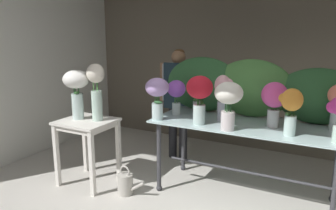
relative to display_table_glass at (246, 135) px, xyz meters
The scene contains 18 objects.
ground_plane 0.88m from the display_table_glass, behind, with size 7.40×7.40×0.00m, color beige.
wall_back 1.88m from the display_table_glass, 106.21° to the left, with size 5.46×0.12×2.75m, color #706656.
wall_left 3.29m from the display_table_glass, behind, with size 0.12×3.48×2.75m, color silver.
display_table_glass is the anchor object (origin of this frame).
side_table_white 1.86m from the display_table_glass, 163.12° to the right, with size 0.62×0.58×0.79m.
florist 1.38m from the display_table_glass, 149.14° to the left, with size 0.58×0.24×1.59m.
foliage_backdrop 0.55m from the display_table_glass, 100.57° to the left, with size 2.22×0.31×0.67m.
vase_blush_stock 0.52m from the display_table_glass, behind, with size 0.20×0.18×0.51m.
vase_fuchsia_carnations 0.51m from the display_table_glass, ahead, with size 0.27×0.26×0.47m.
vase_sunset_freesia 0.67m from the display_table_glass, 27.70° to the right, with size 0.22×0.20×0.45m.
vase_crimson_dahlias 0.70m from the display_table_glass, 148.00° to the right, with size 0.28×0.28×0.52m.
vase_rosy_ranunculus 0.77m from the display_table_glass, 167.31° to the left, with size 0.24×0.23×0.43m.
vase_lilac_roses 1.08m from the display_table_glass, 160.42° to the right, with size 0.28×0.26×0.47m.
vase_ivory_tulips 0.57m from the display_table_glass, 107.22° to the right, with size 0.28×0.28×0.49m.
vase_violet_anemones 0.93m from the display_table_glass, behind, with size 0.22×0.22×0.41m.
vase_white_roses_tall 2.03m from the display_table_glass, 164.20° to the right, with size 0.33×0.31×0.59m.
vase_cream_lisianthus_tall 1.78m from the display_table_glass, 163.75° to the right, with size 0.21×0.21×0.67m.
watering_can 1.46m from the display_table_glass, 154.08° to the right, with size 0.35×0.18×0.34m.
Camera 1 is at (1.31, -1.72, 1.81)m, focal length 34.66 mm.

